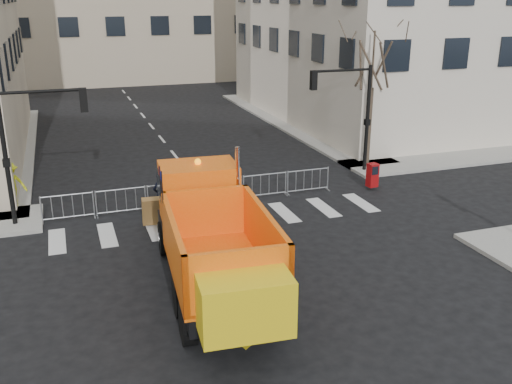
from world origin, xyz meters
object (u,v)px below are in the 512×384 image
object	(u,v)px
cop_c	(216,200)
cop_a	(161,195)
cop_b	(167,195)
newspaper_box	(372,175)
worker	(11,184)
plow_truck	(212,236)

from	to	relation	value
cop_c	cop_a	bearing A→B (deg)	-76.82
cop_b	newspaper_box	bearing A→B (deg)	-154.26
worker	newspaper_box	size ratio (longest dim) A/B	1.73
plow_truck	cop_c	distance (m)	5.44
cop_c	worker	bearing A→B (deg)	-66.99
plow_truck	cop_b	xyz separation A→B (m)	(-0.13, 6.63, -0.91)
newspaper_box	cop_c	bearing A→B (deg)	-174.68
cop_b	worker	bearing A→B (deg)	-2.43
plow_truck	newspaper_box	bearing A→B (deg)	-49.42
cop_b	worker	distance (m)	6.69
cop_b	plow_truck	bearing A→B (deg)	115.09
cop_b	newspaper_box	world-z (taller)	cop_b
cop_c	worker	distance (m)	8.84
plow_truck	worker	bearing A→B (deg)	36.98
plow_truck	cop_b	distance (m)	6.69
cop_b	worker	xyz separation A→B (m)	(-5.99, 2.97, 0.19)
cop_a	cop_b	distance (m)	0.26
plow_truck	cop_c	bearing A→B (deg)	-12.02
cop_a	cop_c	distance (m)	2.46
cop_b	newspaper_box	xyz separation A→B (m)	(9.61, 0.30, -0.21)
cop_b	worker	world-z (taller)	worker
cop_a	cop_b	size ratio (longest dim) A/B	1.02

